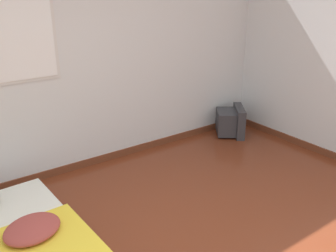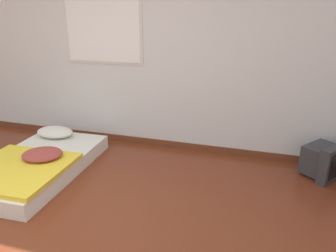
{
  "view_description": "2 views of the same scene",
  "coord_description": "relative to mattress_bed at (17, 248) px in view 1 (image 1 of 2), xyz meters",
  "views": [
    {
      "loc": [
        -1.37,
        -1.45,
        2.11
      ],
      "look_at": [
        0.88,
        1.68,
        0.61
      ],
      "focal_mm": 40.0,
      "sensor_mm": 36.0,
      "label": 1
    },
    {
      "loc": [
        1.62,
        -1.69,
        1.86
      ],
      "look_at": [
        0.61,
        1.57,
        0.64
      ],
      "focal_mm": 35.0,
      "sensor_mm": 36.0,
      "label": 2
    }
  ],
  "objects": [
    {
      "name": "mattress_bed",
      "position": [
        0.0,
        0.0,
        0.0
      ],
      "size": [
        1.1,
        1.84,
        0.32
      ],
      "color": "silver",
      "rests_on": "ground_plane"
    },
    {
      "name": "crt_tv",
      "position": [
        3.29,
        0.92,
        0.08
      ],
      "size": [
        0.57,
        0.59,
        0.42
      ],
      "color": "#333338",
      "rests_on": "ground_plane"
    },
    {
      "name": "wall_back",
      "position": [
        0.93,
        1.25,
        1.17
      ],
      "size": [
        8.09,
        0.08,
        2.6
      ],
      "color": "silver",
      "rests_on": "ground_plane"
    }
  ]
}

